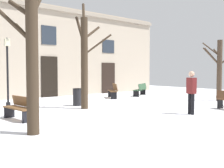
{
  "coord_description": "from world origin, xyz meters",
  "views": [
    {
      "loc": [
        -7.88,
        -7.92,
        1.77
      ],
      "look_at": [
        0.0,
        1.71,
        1.15
      ],
      "focal_mm": 41.53,
      "sensor_mm": 36.0,
      "label": 1
    }
  ],
  "objects": [
    {
      "name": "tree_right_of_center",
      "position": [
        6.85,
        -0.02,
        1.95
      ],
      "size": [
        1.56,
        2.07,
        3.62
      ],
      "color": "#423326",
      "rests_on": "ground"
    },
    {
      "name": "bench_back_to_back_left",
      "position": [
        5.51,
        5.19,
        0.46
      ],
      "size": [
        1.85,
        1.3,
        0.89
      ],
      "rotation": [
        0.0,
        0.0,
        3.63
      ],
      "color": "#2D4C33",
      "rests_on": "ground"
    },
    {
      "name": "litter_bin",
      "position": [
        -0.86,
        3.47,
        0.45
      ],
      "size": [
        0.49,
        0.49,
        0.89
      ],
      "color": "black",
      "rests_on": "ground"
    },
    {
      "name": "building_facade",
      "position": [
        0.01,
        8.72,
        3.21
      ],
      "size": [
        20.22,
        0.6,
        6.31
      ],
      "color": "tan",
      "rests_on": "ground"
    },
    {
      "name": "tree_near_facade",
      "position": [
        -1.14,
        2.35,
        2.39
      ],
      "size": [
        1.29,
        1.79,
        5.11
      ],
      "color": "#382B1E",
      "rests_on": "ground"
    },
    {
      "name": "ground_plane",
      "position": [
        0.0,
        0.0,
        0.0
      ],
      "size": [
        32.35,
        32.35,
        0.0
      ],
      "primitive_type": "plane",
      "color": "white"
    },
    {
      "name": "person_near_bench",
      "position": [
        1.32,
        -1.81,
        0.99
      ],
      "size": [
        0.31,
        0.42,
        1.77
      ],
      "rotation": [
        0.0,
        0.0,
        1.3
      ],
      "color": "black",
      "rests_on": "ground"
    },
    {
      "name": "streetlamp",
      "position": [
        -3.69,
        5.51,
        2.13
      ],
      "size": [
        0.3,
        0.3,
        3.46
      ],
      "color": "black",
      "rests_on": "ground"
    },
    {
      "name": "bench_near_lamp",
      "position": [
        2.94,
        5.19,
        0.49
      ],
      "size": [
        1.17,
        1.55,
        0.96
      ],
      "rotation": [
        0.0,
        0.0,
        4.17
      ],
      "color": "brown",
      "rests_on": "ground"
    },
    {
      "name": "tree_left_of_center",
      "position": [
        -5.03,
        -0.89,
        2.28
      ],
      "size": [
        1.83,
        1.47,
        4.68
      ],
      "color": "#382B1E",
      "rests_on": "ground"
    },
    {
      "name": "bench_back_to_back_right",
      "position": [
        -4.56,
        1.47,
        0.44
      ],
      "size": [
        0.65,
        1.58,
        0.85
      ],
      "rotation": [
        0.0,
        0.0,
        4.84
      ],
      "color": "brown",
      "rests_on": "ground"
    }
  ]
}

